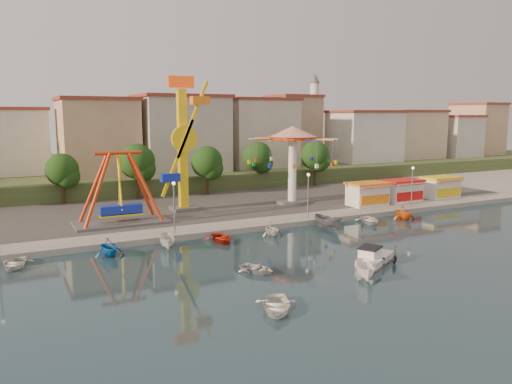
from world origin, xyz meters
TOP-DOWN VIEW (x-y plane):
  - ground at (0.00, 0.00)m, footprint 200.00×200.00m
  - quay_deck at (0.00, 62.00)m, footprint 200.00×100.00m
  - asphalt_pad at (0.00, 30.00)m, footprint 90.00×28.00m
  - hill_terrace at (0.00, 67.00)m, footprint 200.00×60.00m
  - pirate_ship_ride at (-11.85, 20.01)m, footprint 10.00×5.00m
  - kamikaze_tower at (-3.01, 23.87)m, footprint 4.74×3.10m
  - wave_swinger at (11.55, 22.39)m, footprint 11.60×11.60m
  - booth_left at (19.60, 16.49)m, footprint 5.40×3.78m
  - booth_mid at (25.66, 16.49)m, footprint 5.40×3.78m
  - booth_right at (32.99, 16.49)m, footprint 5.40×3.78m
  - lamp_post_1 at (-8.00, 13.00)m, footprint 0.14×0.14m
  - lamp_post_2 at (8.00, 13.00)m, footprint 0.14×0.14m
  - lamp_post_3 at (24.00, 13.00)m, footprint 0.14×0.14m
  - tree_1 at (-16.00, 36.24)m, footprint 4.35×4.35m
  - tree_2 at (-6.00, 35.81)m, footprint 5.02×5.02m
  - tree_3 at (4.00, 34.36)m, footprint 4.68×4.68m
  - tree_4 at (14.00, 37.35)m, footprint 4.86×4.86m
  - tree_5 at (24.00, 35.54)m, footprint 4.83×4.83m
  - building_1 at (-21.33, 51.38)m, footprint 12.33×9.01m
  - building_2 at (-8.19, 51.96)m, footprint 11.95×9.28m
  - building_3 at (5.60, 48.80)m, footprint 12.59×10.50m
  - building_4 at (19.07, 52.20)m, footprint 10.75×9.23m
  - building_5 at (32.37, 50.33)m, footprint 12.77×10.96m
  - building_6 at (44.15, 48.77)m, footprint 8.23×8.98m
  - building_7 at (56.03, 53.70)m, footprint 11.59×10.93m
  - building_8 at (69.93, 47.19)m, footprint 12.84×9.28m
  - building_9 at (83.46, 49.95)m, footprint 12.95×9.17m
  - minaret at (36.00, 54.00)m, footprint 2.80×2.80m
  - cabin_motorboat at (4.35, -2.92)m, footprint 4.94×3.84m
  - rowboat_a at (-5.58, -0.50)m, footprint 3.33×3.77m
  - rowboat_b at (-8.11, -8.11)m, footprint 4.18×4.64m
  - skiff at (1.06, -5.73)m, footprint 2.96×3.70m
  - moored_boat_0 at (-22.79, 9.80)m, footprint 3.36×4.05m
  - moored_boat_1 at (-15.17, 9.80)m, footprint 3.35×3.67m
  - moored_boat_2 at (-9.77, 9.80)m, footprint 2.06×3.73m
  - moored_boat_3 at (-4.23, 9.80)m, footprint 2.73×3.72m
  - moored_boat_4 at (1.49, 9.80)m, footprint 2.48×2.84m
  - moored_boat_5 at (8.59, 9.80)m, footprint 2.09×4.10m
  - moored_boat_6 at (14.46, 9.80)m, footprint 3.66×4.34m
  - moored_boat_7 at (19.59, 9.80)m, footprint 3.24×3.63m

SIDE VIEW (x-z plane):
  - ground at x=0.00m, z-range 0.00..0.00m
  - quay_deck at x=0.00m, z-range 0.00..0.60m
  - rowboat_a at x=-5.58m, z-range 0.00..0.65m
  - moored_boat_0 at x=-22.79m, z-range 0.00..0.73m
  - moored_boat_3 at x=-4.23m, z-range 0.00..0.75m
  - moored_boat_6 at x=14.46m, z-range 0.00..0.77m
  - rowboat_b at x=-8.11m, z-range 0.00..0.79m
  - cabin_motorboat at x=4.35m, z-range -0.38..1.26m
  - asphalt_pad at x=0.00m, z-range 0.60..0.61m
  - skiff at x=1.06m, z-range 0.00..1.36m
  - moored_boat_2 at x=-9.77m, z-range 0.00..1.36m
  - moored_boat_4 at x=1.49m, z-range 0.00..1.44m
  - moored_boat_5 at x=8.59m, z-range 0.00..1.51m
  - moored_boat_1 at x=-15.17m, z-range 0.00..1.65m
  - moored_boat_7 at x=19.59m, z-range 0.00..1.74m
  - hill_terrace at x=0.00m, z-range 0.00..3.00m
  - booth_left at x=19.60m, z-range 0.62..3.70m
  - booth_mid at x=25.66m, z-range 0.62..3.70m
  - booth_right at x=32.99m, z-range 0.62..3.70m
  - lamp_post_1 at x=-8.00m, z-range 0.60..5.60m
  - lamp_post_2 at x=8.00m, z-range 0.60..5.60m
  - lamp_post_3 at x=24.00m, z-range 0.60..5.60m
  - pirate_ship_ride at x=-11.85m, z-range 0.39..8.39m
  - tree_1 at x=-16.00m, z-range 1.80..8.60m
  - tree_3 at x=4.00m, z-range 1.90..9.21m
  - tree_5 at x=24.00m, z-range 1.94..9.48m
  - tree_4 at x=14.00m, z-range 1.95..9.55m
  - tree_2 at x=-6.00m, z-range 1.99..9.84m
  - building_1 at x=-21.33m, z-range 3.00..11.63m
  - building_7 at x=56.03m, z-range 3.00..11.76m
  - building_3 at x=5.60m, z-range 3.00..12.20m
  - building_9 at x=83.46m, z-range 3.00..12.21m
  - building_4 at x=19.07m, z-range 3.00..12.24m
  - wave_swinger at x=11.55m, z-range 3.00..13.40m
  - kamikaze_tower at x=-3.01m, z-range 0.32..16.82m
  - building_5 at x=32.37m, z-range 3.00..14.21m
  - building_2 at x=-8.19m, z-range 3.00..14.23m
  - building_6 at x=44.15m, z-range 3.00..15.36m
  - building_8 at x=69.93m, z-range 3.00..15.58m
  - minaret at x=36.00m, z-range 3.55..21.55m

